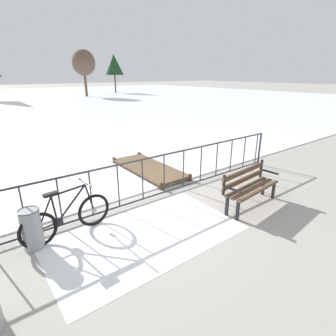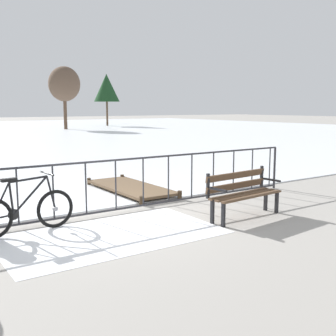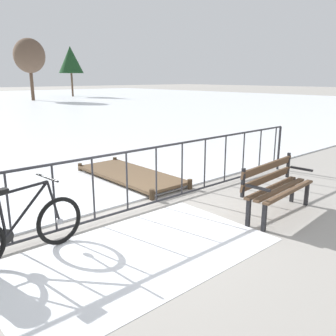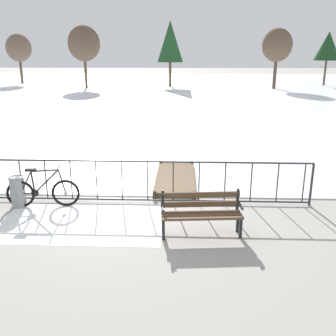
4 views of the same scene
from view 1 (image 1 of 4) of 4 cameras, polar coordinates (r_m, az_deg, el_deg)
name	(u,v)px [view 1 (image 1 of 4)]	position (r m, az deg, el deg)	size (l,w,h in m)	color
ground_plane	(143,202)	(6.35, -5.33, -7.26)	(160.00, 160.00, 0.00)	#9E9991
snow_patch	(146,235)	(5.14, -4.85, -14.24)	(3.54, 2.02, 0.01)	white
railing_fence	(143,180)	(6.11, -5.49, -2.58)	(9.06, 0.06, 1.07)	#2D2D33
bicycle_near_railing	(68,218)	(5.27, -20.78, -10.00)	(1.71, 0.52, 0.97)	black
park_bench	(249,184)	(6.25, 17.04, -3.35)	(1.64, 0.62, 0.89)	brown
trash_bin	(32,229)	(5.18, -27.26, -11.52)	(0.35, 0.35, 0.73)	gray
wooden_dock	(149,168)	(8.21, -4.18, 0.08)	(1.10, 2.82, 0.20)	brown
tree_east_mid	(84,63)	(37.32, -17.69, 20.74)	(2.86, 2.86, 5.71)	brown
tree_far_east	(114,65)	(43.68, -11.52, 20.93)	(2.76, 2.76, 5.57)	brown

